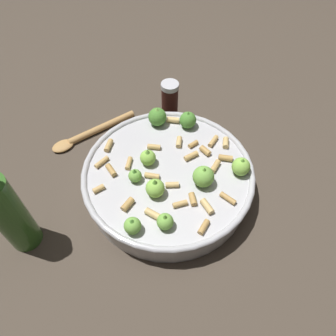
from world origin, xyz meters
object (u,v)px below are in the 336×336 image
Objects in this scene: cooking_pan at (168,177)px; wooden_spoon at (90,133)px; pepper_shaker at (170,100)px; olive_oil_bottle at (8,213)px.

wooden_spoon is at bearing 25.07° from cooking_pan.
cooking_pan is 0.22m from pepper_shaker.
olive_oil_bottle is 0.30m from wooden_spoon.
cooking_pan is 0.25m from wooden_spoon.
olive_oil_bottle reaches higher than pepper_shaker.
cooking_pan is at bearing -154.93° from wooden_spoon.
pepper_shaker is 0.44m from olive_oil_bottle.
olive_oil_bottle is at bearing 87.50° from cooking_pan.
olive_oil_bottle is (-0.19, 0.40, 0.04)m from pepper_shaker.
olive_oil_bottle reaches higher than cooking_pan.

